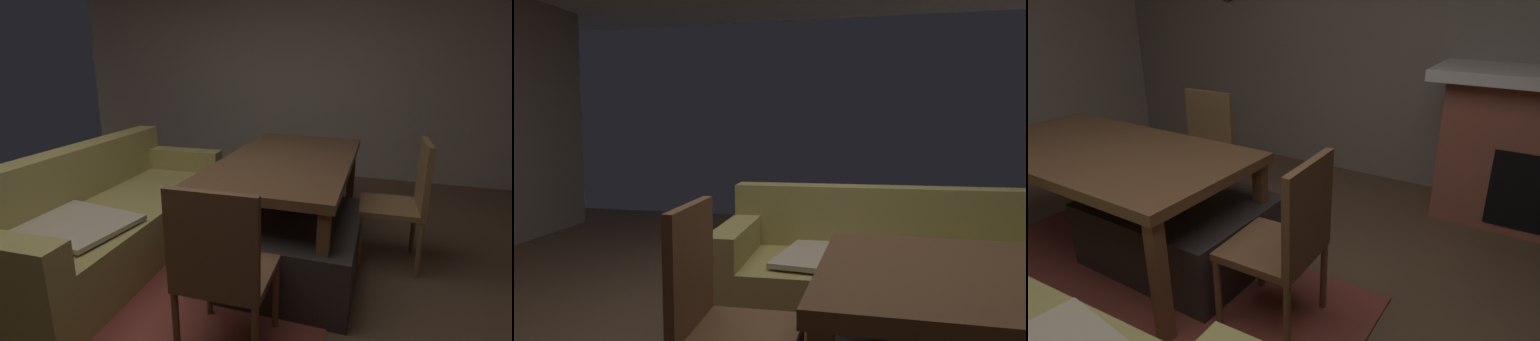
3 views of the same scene
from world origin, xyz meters
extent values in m
plane|color=brown|center=(0.00, 0.00, 0.00)|extent=(8.02, 8.02, 0.00)
cube|color=#B2A59B|center=(3.34, 0.00, 1.28)|extent=(0.12, 6.13, 2.56)
cube|color=brown|center=(0.68, -0.06, 0.01)|extent=(2.60, 2.00, 0.01)
cube|color=#9E8E4C|center=(0.53, 0.63, 0.21)|extent=(2.28, 1.01, 0.42)
cube|color=#9E8E4C|center=(0.51, 0.99, 0.62)|extent=(2.25, 0.30, 0.40)
cube|color=#9E8E4C|center=(1.56, 0.68, 0.52)|extent=(0.22, 0.92, 0.20)
cube|color=tan|center=(0.08, 0.61, 0.45)|extent=(0.65, 0.83, 0.03)
cube|color=#2D2826|center=(0.68, -0.76, 0.21)|extent=(1.08, 0.83, 0.43)
cube|color=black|center=(0.78, -0.65, 0.44)|extent=(0.11, 0.17, 0.02)
cube|color=brown|center=(1.10, -0.59, 0.71)|extent=(1.86, 0.96, 0.06)
cube|color=brown|center=(0.23, -0.17, 0.34)|extent=(0.07, 0.07, 0.68)
cube|color=brown|center=(1.97, -0.17, 0.34)|extent=(0.07, 0.07, 0.68)
cube|color=brown|center=(0.23, -1.00, 0.34)|extent=(0.07, 0.07, 0.68)
cube|color=brown|center=(1.97, -1.00, 0.34)|extent=(0.07, 0.07, 0.68)
cube|color=brown|center=(1.10, -1.36, 0.43)|extent=(0.46, 0.46, 0.04)
cube|color=brown|center=(1.10, -1.56, 0.69)|extent=(0.44, 0.06, 0.48)
cylinder|color=brown|center=(0.89, -1.17, 0.21)|extent=(0.04, 0.04, 0.41)
cylinder|color=brown|center=(1.29, -1.16, 0.21)|extent=(0.04, 0.04, 0.41)
cylinder|color=brown|center=(0.90, -1.57, 0.21)|extent=(0.04, 0.04, 0.41)
cylinder|color=brown|center=(1.30, -1.56, 0.21)|extent=(0.04, 0.04, 0.41)
cube|color=brown|center=(-0.13, -0.59, 0.43)|extent=(0.46, 0.46, 0.04)
cube|color=brown|center=(-0.33, -0.59, 0.69)|extent=(0.06, 0.44, 0.48)
cylinder|color=brown|center=(0.06, -0.38, 0.21)|extent=(0.04, 0.04, 0.41)
cylinder|color=brown|center=(0.08, -0.78, 0.21)|extent=(0.04, 0.04, 0.41)
cylinder|color=brown|center=(-0.34, -0.39, 0.21)|extent=(0.04, 0.04, 0.41)
cylinder|color=#474C51|center=(1.96, 0.79, 0.09)|extent=(0.23, 0.23, 0.18)
ellipsoid|color=#387233|center=(1.96, 0.79, 0.33)|extent=(0.38, 0.38, 0.42)
camera|label=1|loc=(-1.70, -1.26, 1.45)|focal=26.64mm
camera|label=2|loc=(0.39, -2.31, 1.23)|focal=34.35mm
camera|label=3|loc=(-1.17, 0.97, 1.59)|focal=30.28mm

